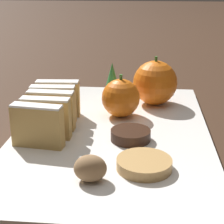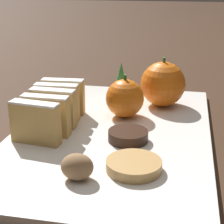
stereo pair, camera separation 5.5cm
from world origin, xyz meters
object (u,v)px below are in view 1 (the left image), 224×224
(walnut, at_px, (90,168))
(orange_near, at_px, (121,98))
(chocolate_cookie, at_px, (131,135))
(orange_far, at_px, (155,83))

(walnut, bearing_deg, orange_near, 84.68)
(walnut, bearing_deg, chocolate_cookie, 70.64)
(walnut, height_order, chocolate_cookie, walnut)
(orange_near, height_order, chocolate_cookie, orange_near)
(orange_near, distance_m, walnut, 0.21)
(walnut, bearing_deg, orange_far, 74.66)
(orange_near, xyz_separation_m, orange_far, (0.06, 0.07, 0.01))
(orange_near, distance_m, chocolate_cookie, 0.10)
(orange_far, relative_size, chocolate_cookie, 1.53)
(orange_near, distance_m, orange_far, 0.09)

